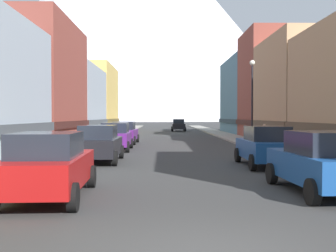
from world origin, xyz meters
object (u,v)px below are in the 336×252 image
Objects in this scene: car_left_1 at (99,143)px; car_right_0 at (322,162)px; potted_plant_0 at (306,143)px; pedestrian_0 at (264,136)px; car_left_2 at (115,136)px; car_driving_0 at (178,125)px; potted_plant_1 at (292,143)px; streetlamp_right at (252,90)px; car_left_0 at (49,165)px; car_left_3 at (124,132)px; car_right_1 at (266,146)px.

car_right_0 is at bearing -46.99° from car_left_1.
pedestrian_0 reaches higher than potted_plant_0.
pedestrian_0 is at bearing 8.29° from car_left_2.
car_driving_0 is 5.18× the size of potted_plant_1.
car_left_0 is at bearing -118.25° from streetlamp_right.
streetlamp_right is (9.15, 8.22, 3.09)m from car_left_1.
streetlamp_right is (-1.65, 3.55, 3.39)m from potted_plant_1.
car_left_2 is 2.88× the size of pedestrian_0.
car_left_0 reaches higher than potted_plant_0.
car_left_0 and car_left_2 have the same top height.
streetlamp_right is (9.15, 17.02, 3.09)m from car_left_0.
car_right_0 is 49.09m from car_driving_0.
car_left_1 is (-0.00, 8.81, 0.00)m from car_left_0.
car_left_3 and car_right_1 have the same top height.
pedestrian_0 is (4.65, -32.51, -0.05)m from car_driving_0.
car_left_3 is 1.01× the size of car_driving_0.
car_left_3 reaches higher than pedestrian_0.
car_left_2 is 0.75× the size of streetlamp_right.
car_right_1 is at bearing -12.85° from car_left_1.
potted_plant_1 is (3.20, 6.39, -0.30)m from car_right_1.
car_left_3 is (-0.00, 13.32, 0.00)m from car_left_1.
car_left_3 is at bearing 90.01° from car_left_1.
car_right_0 is at bearing -89.98° from car_right_1.
streetlamp_right is (1.55, 9.95, 3.09)m from car_right_1.
car_left_1 is 11.77m from potted_plant_1.
car_left_0 and car_left_3 have the same top height.
car_left_0 is 1.01× the size of car_left_1.
car_left_1 is 11.14m from car_right_0.
car_left_3 is 13.85m from potted_plant_1.
car_driving_0 is (-2.20, 49.04, 0.00)m from car_right_0.
car_right_1 is 42.68m from car_driving_0.
potted_plant_0 is 6.95m from streetlamp_right.
potted_plant_1 is at bearing 90.00° from potted_plant_0.
pedestrian_0 is (-0.75, 3.72, 0.25)m from potted_plant_1.
car_left_0 is 1.00× the size of car_right_0.
car_right_0 is 4.50× the size of potted_plant_0.
car_left_3 is 28.09m from car_driving_0.
pedestrian_0 is 0.26× the size of streetlamp_right.
potted_plant_0 is (10.80, 2.30, -0.16)m from car_left_1.
car_left_2 is at bearing 116.78° from car_right_0.
potted_plant_1 is 3.80m from pedestrian_0.
car_left_3 is at bearing 116.79° from car_right_1.
car_left_2 is at bearing -99.03° from car_driving_0.
streetlamp_right is at bearing 114.90° from potted_plant_1.
car_left_0 reaches higher than potted_plant_1.
car_left_3 is 1.01× the size of car_right_1.
potted_plant_0 is at bearing -90.00° from potted_plant_1.
car_right_0 is (7.60, -15.07, 0.00)m from car_left_2.
pedestrian_0 reaches higher than potted_plant_1.
car_left_2 is 11.04m from potted_plant_1.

